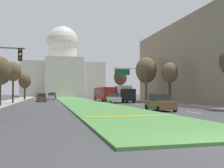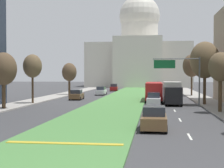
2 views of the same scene
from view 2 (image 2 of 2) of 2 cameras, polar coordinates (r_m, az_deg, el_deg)
The scene contains 21 objects.
ground_plane at distance 66.78m, azimuth 2.56°, elevation -2.03°, with size 260.00×260.00×0.00m, color #3D3D3F.
grass_median at distance 61.07m, azimuth 2.14°, elevation -2.30°, with size 7.82×103.19×0.14m, color #4C8442.
median_curb_nose at distance 20.39m, azimuth -8.09°, elevation -9.90°, with size 7.04×0.50×0.04m, color gold.
lane_dashes_right at distance 57.82m, azimuth 9.49°, elevation -2.61°, with size 0.16×77.53×0.01m.
sidewalk_left at distance 58.21m, azimuth -11.69°, elevation -2.52°, with size 4.00×103.19×0.15m, color #9E9991.
sidewalk_right at distance 55.73m, azimuth 15.55°, elevation -2.73°, with size 4.00×103.19×0.15m, color #9E9991.
capitol_building at distance 123.29m, azimuth 4.65°, elevation 4.94°, with size 36.03×29.42×33.83m.
overhead_guide_sign at distance 45.13m, azimuth 11.65°, elevation 2.14°, with size 6.12×0.20×6.50m.
street_tree_left_mid at distance 42.54m, azimuth -17.87°, elevation 2.38°, with size 3.17×3.17×6.90m.
street_tree_right_mid at distance 38.69m, azimuth 17.85°, elevation 2.64°, with size 2.58×2.58×6.68m.
street_tree_left_far at distance 49.51m, azimuth -13.30°, elevation 2.93°, with size 2.68×2.68×7.13m.
street_tree_right_far at distance 47.98m, azimuth 15.41°, elevation 3.89°, with size 4.05×4.05×8.76m.
street_tree_left_distant at distance 69.61m, azimuth -7.23°, elevation 1.97°, with size 2.99×2.99×6.62m.
street_tree_right_distant at distance 68.08m, azimuth 13.33°, elevation 3.01°, with size 3.54×3.54×8.20m.
sedan_lead_stopped at distance 26.08m, azimuth 7.11°, elevation -5.88°, with size 1.99×4.19×1.79m.
sedan_midblock at distance 45.89m, azimuth 7.07°, elevation -2.63°, with size 1.97×4.44×1.83m.
sedan_distant at distance 56.94m, azimuth -6.01°, elevation -1.86°, with size 2.04×4.25×1.70m.
sedan_far_horizon at distance 69.70m, azimuth -1.87°, elevation -1.20°, with size 1.89×4.66×1.78m.
sedan_very_far at distance 86.62m, azimuth 0.33°, elevation -0.63°, with size 2.08×4.48×1.85m.
box_truck_delivery at distance 47.69m, azimuth 10.18°, elevation -1.49°, with size 2.40×6.40×3.20m.
city_bus at distance 54.27m, azimuth 7.10°, elevation -1.01°, with size 2.62×11.00×2.95m.
Camera 2 is at (5.25, -9.11, 4.22)m, focal length 54.07 mm.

